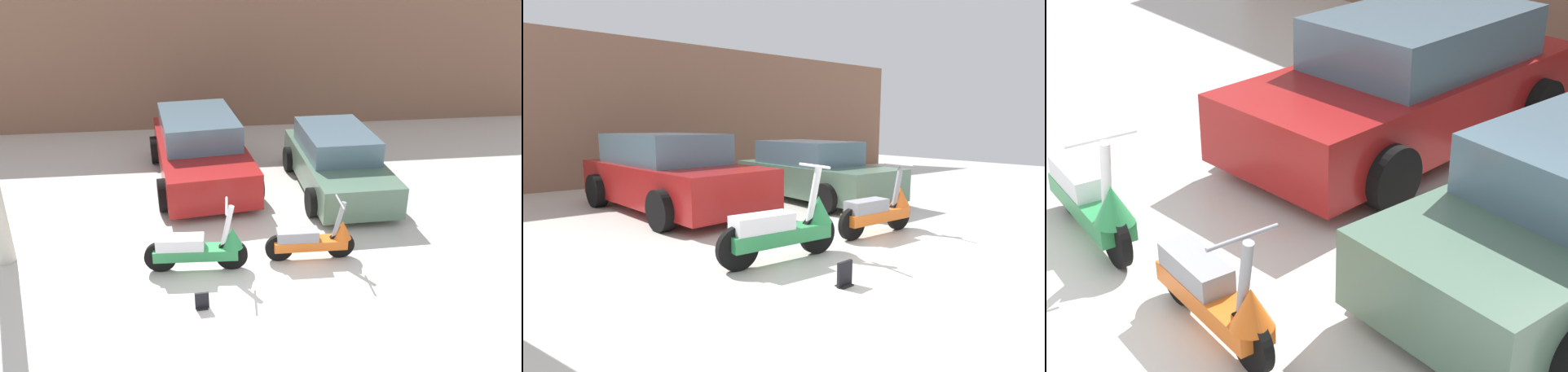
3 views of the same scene
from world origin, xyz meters
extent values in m
plane|color=silver|center=(0.00, 0.00, 0.00)|extent=(28.00, 28.00, 0.00)
cube|color=#845B47|center=(0.00, 8.43, 1.95)|extent=(19.60, 0.12, 3.90)
cylinder|color=black|center=(-0.39, 0.87, 0.25)|extent=(0.51, 0.12, 0.50)
cylinder|color=black|center=(-1.51, 0.94, 0.25)|extent=(0.51, 0.12, 0.50)
cube|color=#2D8C4C|center=(-0.95, 0.91, 0.31)|extent=(1.33, 0.39, 0.18)
cube|color=white|center=(-1.19, 0.92, 0.50)|extent=(0.75, 0.34, 0.20)
cylinder|color=white|center=(-0.45, 0.88, 0.76)|extent=(0.24, 0.10, 0.71)
cylinder|color=white|center=(-0.45, 0.88, 1.11)|extent=(0.07, 0.58, 0.04)
cone|color=#2D8C4C|center=(-0.37, 0.87, 0.57)|extent=(0.36, 0.36, 0.33)
cylinder|color=black|center=(1.40, 0.99, 0.23)|extent=(0.46, 0.09, 0.46)
cylinder|color=black|center=(0.39, 1.02, 0.23)|extent=(0.46, 0.09, 0.46)
cube|color=orange|center=(0.89, 1.00, 0.29)|extent=(1.20, 0.31, 0.16)
cube|color=gray|center=(0.68, 1.01, 0.45)|extent=(0.67, 0.28, 0.18)
cylinder|color=gray|center=(1.35, 0.99, 0.69)|extent=(0.21, 0.08, 0.65)
cylinder|color=gray|center=(1.35, 0.99, 1.01)|extent=(0.04, 0.53, 0.03)
cone|color=orange|center=(1.42, 0.99, 0.51)|extent=(0.31, 0.31, 0.30)
cube|color=maroon|center=(-0.80, 4.53, 0.53)|extent=(2.28, 4.44, 0.71)
cube|color=slate|center=(-0.83, 4.78, 1.17)|extent=(1.84, 2.55, 0.56)
cylinder|color=black|center=(0.27, 3.33, 0.32)|extent=(0.30, 0.67, 0.65)
cylinder|color=black|center=(-1.56, 3.10, 0.32)|extent=(0.30, 0.67, 0.65)
cylinder|color=black|center=(-0.05, 5.95, 0.32)|extent=(0.30, 0.67, 0.65)
cylinder|color=black|center=(-1.88, 5.72, 0.32)|extent=(0.30, 0.67, 0.65)
cube|color=#51705B|center=(2.05, 3.67, 0.47)|extent=(1.62, 3.75, 0.62)
cube|color=slate|center=(2.04, 3.90, 1.02)|extent=(1.41, 2.11, 0.49)
cylinder|color=black|center=(2.88, 2.54, 0.28)|extent=(0.21, 0.57, 0.57)
cylinder|color=black|center=(1.27, 2.51, 0.28)|extent=(0.21, 0.57, 0.57)
cylinder|color=black|center=(2.83, 4.84, 0.28)|extent=(0.21, 0.57, 0.57)
cylinder|color=black|center=(1.22, 4.81, 0.28)|extent=(0.21, 0.57, 0.57)
cube|color=black|center=(-0.89, -0.09, 0.01)|extent=(0.17, 0.13, 0.01)
cube|color=black|center=(-0.89, -0.09, 0.13)|extent=(0.20, 0.04, 0.26)
camera|label=1|loc=(-0.80, -6.00, 4.53)|focal=35.00mm
camera|label=2|loc=(-3.73, -2.82, 1.61)|focal=28.00mm
camera|label=3|loc=(5.05, -1.35, 3.54)|focal=55.00mm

